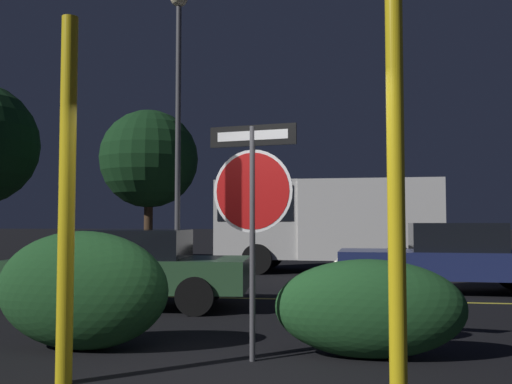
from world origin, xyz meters
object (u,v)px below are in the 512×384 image
at_px(hedge_bush_2, 369,308).
at_px(stop_sign, 252,192).
at_px(yellow_pole_left, 67,197).
at_px(passing_car_2, 134,268).
at_px(delivery_truck, 320,218).
at_px(yellow_pole_right, 396,198).
at_px(passing_car_3, 451,258).
at_px(hedge_bush_1, 82,290).
at_px(tree_0, 149,159).
at_px(street_lamp, 178,78).

bearing_deg(hedge_bush_2, stop_sign, -165.46).
xyz_separation_m(yellow_pole_left, passing_car_2, (-1.07, 4.53, -0.99)).
distance_m(yellow_pole_left, delivery_truck, 12.16).
bearing_deg(yellow_pole_right, hedge_bush_2, 92.59).
bearing_deg(stop_sign, yellow_pole_right, -44.82).
height_order(stop_sign, passing_car_2, stop_sign).
distance_m(stop_sign, yellow_pole_right, 2.27).
bearing_deg(stop_sign, passing_car_2, 137.06).
relative_size(yellow_pole_left, delivery_truck, 0.52).
relative_size(stop_sign, passing_car_3, 0.53).
relative_size(yellow_pole_left, passing_car_2, 0.80).
height_order(stop_sign, hedge_bush_1, stop_sign).
bearing_deg(hedge_bush_1, delivery_truck, 78.15).
height_order(yellow_pole_left, delivery_truck, yellow_pole_left).
distance_m(hedge_bush_1, tree_0, 15.01).
distance_m(yellow_pole_left, passing_car_2, 4.76).
bearing_deg(hedge_bush_1, street_lamp, 100.65).
bearing_deg(street_lamp, hedge_bush_2, -63.03).
distance_m(passing_car_3, delivery_truck, 5.42).
height_order(yellow_pole_right, delivery_truck, yellow_pole_right).
relative_size(delivery_truck, tree_0, 1.13).
relative_size(hedge_bush_2, passing_car_2, 0.49).
bearing_deg(yellow_pole_left, passing_car_2, 103.31).
height_order(yellow_pole_right, passing_car_3, yellow_pole_right).
relative_size(hedge_bush_1, passing_car_3, 0.43).
height_order(hedge_bush_2, delivery_truck, delivery_truck).
height_order(stop_sign, street_lamp, street_lamp).
height_order(delivery_truck, street_lamp, street_lamp).
distance_m(hedge_bush_2, passing_car_3, 6.42).
height_order(yellow_pole_left, hedge_bush_2, yellow_pole_left).
bearing_deg(hedge_bush_2, delivery_truck, 95.02).
xyz_separation_m(yellow_pole_left, passing_car_3, (4.65, 7.50, -0.95)).
height_order(hedge_bush_2, tree_0, tree_0).
height_order(hedge_bush_1, passing_car_3, passing_car_3).
bearing_deg(tree_0, hedge_bush_1, -73.41).
bearing_deg(hedge_bush_2, passing_car_2, 140.35).
xyz_separation_m(stop_sign, yellow_pole_left, (-1.52, -1.07, -0.09)).
distance_m(hedge_bush_1, passing_car_2, 3.29).
bearing_deg(delivery_truck, passing_car_2, 160.42).
xyz_separation_m(passing_car_2, street_lamp, (-1.29, 6.84, 5.08)).
bearing_deg(delivery_truck, hedge_bush_1, 169.44).
relative_size(yellow_pole_left, passing_car_3, 0.71).
distance_m(hedge_bush_2, delivery_truck, 10.74).
height_order(stop_sign, delivery_truck, delivery_truck).
distance_m(yellow_pole_left, tree_0, 16.20).
relative_size(hedge_bush_1, passing_car_2, 0.49).
bearing_deg(yellow_pole_left, hedge_bush_1, 109.69).
relative_size(stop_sign, delivery_truck, 0.38).
distance_m(passing_car_3, street_lamp, 9.45).
bearing_deg(tree_0, stop_sign, -66.63).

